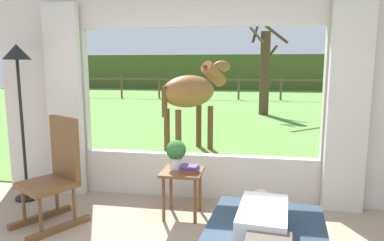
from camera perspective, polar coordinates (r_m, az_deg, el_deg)
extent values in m
cube|color=beige|center=(4.97, -22.76, 4.01)|extent=(1.15, 0.12, 2.55)
cube|color=beige|center=(4.41, 28.09, 3.11)|extent=(1.15, 0.12, 2.55)
cube|color=beige|center=(4.44, 1.03, -9.00)|extent=(2.90, 0.12, 0.55)
cube|color=beige|center=(4.28, 1.11, 18.12)|extent=(2.90, 0.12, 0.45)
cube|color=beige|center=(4.68, -20.16, 2.97)|extent=(0.44, 0.10, 2.40)
cube|color=beige|center=(4.19, 24.25, 2.08)|extent=(0.44, 0.10, 2.40)
cube|color=#568438|center=(15.17, 7.34, 2.72)|extent=(36.00, 21.68, 0.02)
cube|color=#485824|center=(24.92, 8.42, 7.86)|extent=(36.00, 2.00, 2.40)
cube|color=silver|center=(2.66, 11.55, -15.97)|extent=(0.40, 0.63, 0.22)
sphere|color=tan|center=(3.02, 11.34, -12.88)|extent=(0.20, 0.20, 0.20)
cube|color=brown|center=(3.90, -22.61, -9.72)|extent=(0.66, 0.66, 0.06)
cube|color=brown|center=(3.91, -20.16, -4.38)|extent=(0.44, 0.30, 0.68)
cube|color=brown|center=(4.22, -23.54, -14.33)|extent=(0.40, 0.61, 0.06)
cube|color=brown|center=(3.89, -20.84, -16.20)|extent=(0.40, 0.61, 0.06)
cylinder|color=brown|center=(4.06, -25.93, -12.30)|extent=(0.04, 0.04, 0.38)
cylinder|color=brown|center=(3.75, -23.66, -13.91)|extent=(0.04, 0.04, 0.38)
cylinder|color=brown|center=(4.20, -21.35, -11.29)|extent=(0.04, 0.04, 0.38)
cylinder|color=brown|center=(3.90, -18.79, -12.71)|extent=(0.04, 0.04, 0.38)
cube|color=brown|center=(3.82, -1.61, -8.41)|extent=(0.44, 0.44, 0.03)
cylinder|color=brown|center=(3.78, -4.70, -12.77)|extent=(0.04, 0.04, 0.49)
cylinder|color=brown|center=(3.72, 0.52, -13.14)|extent=(0.04, 0.04, 0.49)
cylinder|color=brown|center=(4.09, -3.49, -11.05)|extent=(0.04, 0.04, 0.49)
cylinder|color=brown|center=(4.03, 1.31, -11.35)|extent=(0.04, 0.04, 0.49)
cylinder|color=silver|center=(3.87, -2.60, -7.02)|extent=(0.14, 0.14, 0.12)
sphere|color=#2D6B2D|center=(3.83, -2.62, -4.86)|extent=(0.22, 0.22, 0.22)
cube|color=#B22D28|center=(3.74, -0.44, -8.30)|extent=(0.20, 0.13, 0.03)
cube|color=#23478C|center=(3.73, -0.37, -7.88)|extent=(0.21, 0.14, 0.03)
cube|color=#59336B|center=(3.72, -0.44, -7.52)|extent=(0.19, 0.16, 0.02)
cylinder|color=black|center=(4.90, -25.37, -11.34)|extent=(0.28, 0.28, 0.03)
cylinder|color=black|center=(4.69, -26.06, -1.60)|extent=(0.04, 0.04, 1.72)
cone|color=black|center=(4.63, -26.88, 10.04)|extent=(0.32, 0.32, 0.18)
ellipsoid|color=brown|center=(6.53, -0.48, 4.80)|extent=(1.18, 1.33, 0.60)
cylinder|color=brown|center=(7.00, 3.59, 7.63)|extent=(0.56, 0.64, 0.53)
ellipsoid|color=brown|center=(7.17, 4.91, 8.83)|extent=(0.44, 0.51, 0.24)
cube|color=#593319|center=(6.94, 3.14, 7.85)|extent=(0.32, 0.39, 0.32)
cylinder|color=#593319|center=(6.14, -4.54, 3.11)|extent=(0.14, 0.14, 0.55)
cylinder|color=#593319|center=(7.02, 1.11, -0.87)|extent=(0.11, 0.11, 0.85)
cylinder|color=#593319|center=(6.80, 3.02, -1.20)|extent=(0.11, 0.11, 0.85)
cylinder|color=#593319|center=(6.46, -4.15, -1.75)|extent=(0.11, 0.11, 0.85)
cylinder|color=#593319|center=(6.22, -2.25, -2.15)|extent=(0.11, 0.11, 0.85)
cylinder|color=#4C3823|center=(11.87, 11.84, 7.55)|extent=(0.32, 0.32, 2.73)
cylinder|color=#47331E|center=(12.03, 10.49, 14.31)|extent=(0.31, 0.64, 0.83)
cylinder|color=#47331E|center=(11.73, 10.64, 13.58)|extent=(0.50, 0.77, 0.61)
cylinder|color=#47331E|center=(11.40, 12.42, 14.65)|extent=(1.28, 0.20, 0.99)
cylinder|color=#47331E|center=(12.19, 12.43, 10.12)|extent=(0.63, 0.31, 0.82)
cylinder|color=brown|center=(19.14, -17.12, 5.37)|extent=(0.10, 0.10, 1.10)
cylinder|color=brown|center=(18.33, -11.50, 5.44)|extent=(0.10, 0.10, 1.10)
cylinder|color=brown|center=(17.70, -5.43, 5.46)|extent=(0.10, 0.10, 1.10)
cylinder|color=brown|center=(17.28, 1.01, 5.42)|extent=(0.10, 0.10, 1.10)
cylinder|color=brown|center=(17.09, 7.68, 5.30)|extent=(0.10, 0.10, 1.10)
cylinder|color=brown|center=(17.13, 14.40, 5.10)|extent=(0.10, 0.10, 1.10)
cylinder|color=brown|center=(17.41, 21.00, 4.85)|extent=(0.10, 0.10, 1.10)
cylinder|color=brown|center=(17.90, 27.31, 4.54)|extent=(0.10, 0.10, 1.10)
cube|color=brown|center=(17.07, 7.71, 6.64)|extent=(16.00, 0.06, 0.08)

